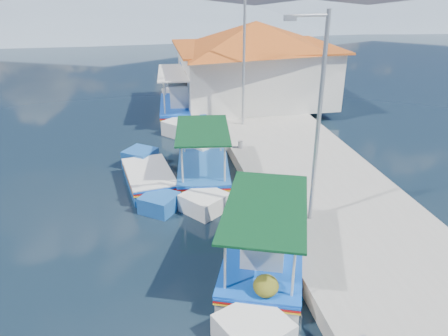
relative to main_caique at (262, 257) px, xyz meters
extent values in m
plane|color=black|center=(-2.68, -0.43, -0.43)|extent=(160.00, 160.00, 0.00)
cube|color=#9B9991|center=(3.22, 5.57, -0.18)|extent=(5.00, 44.00, 0.50)
cylinder|color=#A5A8AD|center=(1.12, 1.57, 0.22)|extent=(0.20, 0.20, 0.30)
cylinder|color=#A5A8AD|center=(1.12, 7.57, 0.22)|extent=(0.20, 0.20, 0.30)
cylinder|color=#A5A8AD|center=(1.12, 13.57, 0.22)|extent=(0.20, 0.20, 0.30)
cube|color=silver|center=(0.02, -0.06, -0.24)|extent=(3.12, 4.21, 0.83)
cube|color=silver|center=(-0.86, 2.28, -0.14)|extent=(1.83, 1.83, 0.91)
cube|color=silver|center=(0.88, -2.34, -0.24)|extent=(1.77, 1.77, 0.78)
cube|color=blue|center=(0.02, -0.06, 0.14)|extent=(3.22, 4.34, 0.05)
cube|color=#B8110F|center=(0.02, -0.06, 0.07)|extent=(3.22, 4.34, 0.04)
cube|color=yellow|center=(0.02, -0.06, 0.01)|extent=(3.22, 4.34, 0.03)
cube|color=blue|center=(0.02, -0.06, 0.20)|extent=(3.22, 4.31, 0.04)
cube|color=brown|center=(0.02, -0.06, 0.18)|extent=(2.95, 4.09, 0.04)
cube|color=silver|center=(0.11, -0.31, 0.65)|extent=(1.38, 1.43, 0.96)
cube|color=silver|center=(0.11, -0.31, 1.15)|extent=(1.50, 1.55, 0.05)
cylinder|color=beige|center=(-1.25, 1.15, 0.87)|extent=(0.06, 0.06, 1.39)
cylinder|color=beige|center=(0.18, 1.69, 0.87)|extent=(0.06, 0.06, 1.39)
cylinder|color=beige|center=(-0.14, -1.82, 0.87)|extent=(0.06, 0.06, 1.39)
cylinder|color=beige|center=(1.30, -1.28, 0.87)|extent=(0.06, 0.06, 1.39)
cube|color=#0B371A|center=(0.02, -0.06, 1.57)|extent=(3.21, 4.24, 0.06)
ellipsoid|color=#4D5015|center=(-0.73, 0.95, 0.42)|extent=(0.66, 0.73, 0.50)
ellipsoid|color=#4D5015|center=(-0.32, 1.58, 0.38)|extent=(0.56, 0.61, 0.42)
ellipsoid|color=#4D5015|center=(0.74, -1.47, 0.40)|extent=(0.59, 0.65, 0.44)
sphere|color=#FF3308|center=(0.65, 0.73, 0.83)|extent=(0.35, 0.35, 0.35)
cube|color=silver|center=(-0.74, 5.66, -0.23)|extent=(2.23, 3.58, 0.86)
cube|color=silver|center=(-1.04, 7.91, -0.13)|extent=(1.83, 1.83, 0.95)
cube|color=silver|center=(-0.46, 3.49, -0.23)|extent=(1.78, 1.78, 0.81)
cube|color=blue|center=(-0.74, 5.66, 0.16)|extent=(2.30, 3.68, 0.05)
cube|color=#B8110F|center=(-0.74, 5.66, 0.09)|extent=(2.30, 3.68, 0.05)
cube|color=yellow|center=(-0.74, 5.66, 0.03)|extent=(2.30, 3.68, 0.04)
cube|color=#1A519E|center=(-0.74, 5.66, 0.23)|extent=(2.31, 3.65, 0.05)
cube|color=brown|center=(-0.74, 5.66, 0.20)|extent=(2.08, 3.49, 0.05)
cylinder|color=beige|center=(-1.64, 6.97, 0.92)|extent=(0.06, 0.06, 1.45)
cylinder|color=beige|center=(-0.21, 7.16, 0.92)|extent=(0.06, 0.06, 1.45)
cylinder|color=beige|center=(-1.28, 4.17, 0.92)|extent=(0.06, 0.06, 1.45)
cylinder|color=beige|center=(0.16, 4.35, 0.92)|extent=(0.06, 0.06, 1.45)
cube|color=#0B371A|center=(-0.74, 5.66, 1.65)|extent=(2.32, 3.59, 0.06)
cube|color=#1A519E|center=(-2.78, 5.62, -0.25)|extent=(1.94, 3.10, 0.81)
cube|color=#1A519E|center=(-2.49, 7.55, -0.14)|extent=(1.55, 1.55, 0.90)
cube|color=#1A519E|center=(-3.05, 3.76, -0.25)|extent=(1.50, 1.50, 0.77)
cube|color=blue|center=(-2.78, 5.62, 0.13)|extent=(2.00, 3.19, 0.05)
cube|color=#B8110F|center=(-2.78, 5.62, 0.06)|extent=(2.00, 3.19, 0.04)
cube|color=yellow|center=(-2.78, 5.62, 0.00)|extent=(2.00, 3.19, 0.03)
cube|color=silver|center=(-2.78, 5.62, 0.19)|extent=(2.01, 3.17, 0.04)
cube|color=brown|center=(-2.78, 5.62, 0.16)|extent=(1.81, 3.03, 0.04)
cube|color=silver|center=(-0.70, 13.82, -0.20)|extent=(2.56, 4.46, 1.01)
cube|color=silver|center=(-0.92, 16.68, -0.07)|extent=(2.27, 2.27, 1.12)
cube|color=silver|center=(-0.49, 11.05, -0.20)|extent=(2.21, 2.21, 0.96)
cube|color=blue|center=(-0.70, 13.82, 0.27)|extent=(2.64, 4.59, 0.06)
cube|color=#B8110F|center=(-0.70, 13.82, 0.18)|extent=(2.64, 4.59, 0.05)
cube|color=yellow|center=(-0.70, 13.82, 0.11)|extent=(2.64, 4.59, 0.04)
cube|color=blue|center=(-0.70, 13.82, 0.34)|extent=(2.66, 4.55, 0.05)
cube|color=brown|center=(-0.70, 13.82, 0.31)|extent=(2.38, 4.36, 0.05)
cube|color=silver|center=(-0.68, 13.50, 0.90)|extent=(1.33, 1.48, 1.17)
cube|color=silver|center=(-0.68, 13.50, 1.51)|extent=(1.45, 1.59, 0.06)
cylinder|color=beige|center=(-1.74, 15.56, 1.17)|extent=(0.07, 0.07, 1.71)
cylinder|color=beige|center=(0.05, 15.69, 1.17)|extent=(0.07, 0.07, 1.71)
cylinder|color=beige|center=(-1.46, 11.95, 1.17)|extent=(0.07, 0.07, 1.71)
cylinder|color=beige|center=(0.33, 12.09, 1.17)|extent=(0.07, 0.07, 1.71)
cube|color=silver|center=(-0.70, 13.82, 2.02)|extent=(2.67, 4.47, 0.07)
cube|color=silver|center=(3.52, 14.57, 1.57)|extent=(8.00, 6.00, 3.00)
cube|color=#B55319|center=(3.52, 14.57, 3.12)|extent=(8.64, 6.48, 0.10)
pyramid|color=#B55319|center=(3.52, 14.57, 3.77)|extent=(10.49, 10.49, 1.40)
cube|color=brown|center=(-0.46, 13.57, 1.07)|extent=(0.06, 1.00, 2.00)
cube|color=blue|center=(-0.46, 16.07, 1.67)|extent=(0.06, 1.20, 0.90)
cylinder|color=#A5A8AD|center=(1.92, 1.57, 3.07)|extent=(0.12, 0.12, 6.00)
cylinder|color=#A5A8AD|center=(1.42, 1.57, 5.92)|extent=(1.00, 0.08, 0.08)
cube|color=#A5A8AD|center=(0.92, 1.57, 5.87)|extent=(0.30, 0.14, 0.14)
cylinder|color=#A5A8AD|center=(1.92, 10.57, 3.07)|extent=(0.12, 0.12, 6.00)
cone|color=slate|center=(-7.68, 55.57, 2.02)|extent=(96.00, 96.00, 5.50)
cone|color=slate|center=(22.32, 55.57, 1.17)|extent=(76.80, 76.80, 3.80)
camera|label=1|loc=(-2.79, -9.19, 6.93)|focal=35.02mm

